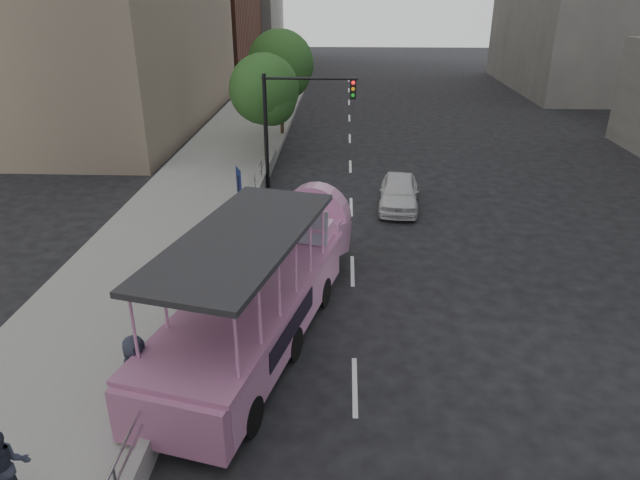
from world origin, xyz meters
TOP-DOWN VIEW (x-y plane):
  - ground at (0.00, 0.00)m, footprint 160.00×160.00m
  - sidewalk at (-5.75, 10.00)m, footprint 5.50×80.00m
  - kerb_wall at (-3.12, 2.00)m, footprint 0.24×30.00m
  - guardrail at (-3.12, 2.00)m, footprint 0.07×22.00m
  - duck_boat at (-1.37, 0.45)m, footprint 4.81×10.51m
  - car at (3.01, 10.07)m, footprint 2.01×4.16m
  - pedestrian_mid at (-5.01, -5.94)m, footprint 1.02×1.00m
  - pedestrian_far at (-3.67, -3.21)m, footprint 0.87×1.01m
  - parking_sign at (-3.00, 5.87)m, footprint 0.29×0.61m
  - traffic_signal at (-1.70, 12.50)m, footprint 4.20×0.32m
  - street_tree_near at (-3.30, 15.93)m, footprint 3.52×3.52m
  - street_tree_far at (-3.10, 21.93)m, footprint 3.97×3.97m

SIDE VIEW (x-z plane):
  - ground at x=0.00m, z-range 0.00..0.00m
  - sidewalk at x=-5.75m, z-range 0.00..0.30m
  - kerb_wall at x=-3.12m, z-range 0.30..0.66m
  - car at x=3.01m, z-range 0.00..1.37m
  - pedestrian_mid at x=-5.01m, z-range 0.30..1.96m
  - guardrail at x=-3.12m, z-range 0.79..1.50m
  - pedestrian_far at x=-3.67m, z-range 0.30..2.05m
  - duck_boat at x=-1.37m, z-range -0.44..2.96m
  - parking_sign at x=-3.00m, z-range 0.36..3.28m
  - traffic_signal at x=-1.70m, z-range 0.90..6.10m
  - street_tree_near at x=-3.30m, z-range 0.96..6.68m
  - street_tree_far at x=-3.10m, z-range 1.08..7.53m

